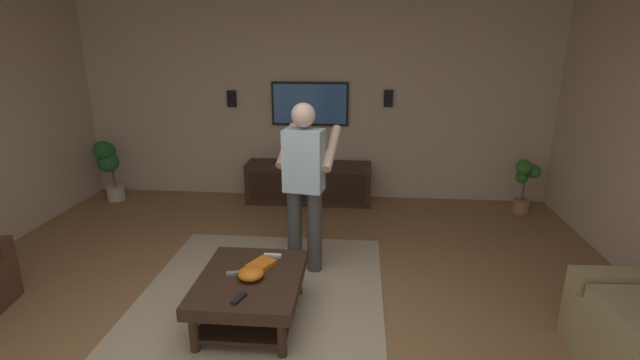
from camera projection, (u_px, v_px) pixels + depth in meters
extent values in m
plane|color=olive|center=(264.00, 358.00, 3.28)|extent=(8.55, 8.55, 0.00)
cube|color=#BCA893|center=(314.00, 96.00, 6.30)|extent=(0.10, 6.62, 2.84)
cube|color=tan|center=(257.00, 306.00, 3.90)|extent=(2.79, 2.13, 0.01)
cube|color=#93845B|center=(625.00, 307.00, 3.38)|extent=(0.21, 0.85, 0.58)
cube|color=#332116|center=(250.00, 282.00, 3.61)|extent=(1.00, 0.80, 0.10)
cylinder|color=#332116|center=(298.00, 280.00, 4.04)|extent=(0.07, 0.07, 0.30)
cylinder|color=#332116|center=(227.00, 276.00, 4.10)|extent=(0.07, 0.07, 0.30)
cylinder|color=#332116|center=(282.00, 339.00, 3.24)|extent=(0.07, 0.07, 0.30)
cylinder|color=#332116|center=(194.00, 334.00, 3.30)|extent=(0.07, 0.07, 0.30)
cube|color=black|center=(252.00, 310.00, 3.68)|extent=(0.88, 0.68, 0.03)
cube|color=#332116|center=(309.00, 183.00, 6.33)|extent=(0.44, 1.70, 0.55)
cube|color=black|center=(307.00, 188.00, 6.11)|extent=(0.01, 1.56, 0.39)
cube|color=black|center=(310.00, 104.00, 6.24)|extent=(0.05, 1.05, 0.59)
cube|color=#3664B0|center=(310.00, 104.00, 6.22)|extent=(0.01, 0.99, 0.53)
cylinder|color=#3F3F3F|center=(315.00, 232.00, 4.39)|extent=(0.14, 0.14, 0.82)
cylinder|color=#3F3F3F|center=(295.00, 230.00, 4.44)|extent=(0.14, 0.14, 0.82)
cube|color=silver|center=(304.00, 161.00, 4.21)|extent=(0.28, 0.39, 0.58)
sphere|color=beige|center=(303.00, 115.00, 4.08)|extent=(0.22, 0.22, 0.22)
cylinder|color=beige|center=(332.00, 148.00, 4.29)|extent=(0.49, 0.17, 0.37)
cylinder|color=beige|center=(287.00, 145.00, 4.40)|extent=(0.49, 0.17, 0.37)
cube|color=white|center=(315.00, 152.00, 4.56)|extent=(0.05, 0.06, 0.16)
cylinder|color=#B7B2A8|center=(116.00, 193.00, 6.45)|extent=(0.24, 0.24, 0.20)
cylinder|color=brown|center=(113.00, 175.00, 6.37)|extent=(0.03, 0.03, 0.33)
sphere|color=#235B2D|center=(103.00, 150.00, 6.17)|extent=(0.25, 0.25, 0.25)
sphere|color=#235B2D|center=(107.00, 160.00, 6.29)|extent=(0.24, 0.24, 0.24)
sphere|color=#235B2D|center=(108.00, 159.00, 6.32)|extent=(0.21, 0.21, 0.21)
sphere|color=#235B2D|center=(108.00, 162.00, 6.27)|extent=(0.28, 0.28, 0.28)
sphere|color=#235B2D|center=(107.00, 151.00, 6.30)|extent=(0.24, 0.24, 0.24)
cylinder|color=#9E6B4C|center=(521.00, 206.00, 5.98)|extent=(0.20, 0.20, 0.17)
cylinder|color=brown|center=(523.00, 190.00, 5.92)|extent=(0.03, 0.03, 0.28)
sphere|color=#2D6B28|center=(534.00, 171.00, 5.85)|extent=(0.18, 0.18, 0.18)
sphere|color=#2D6B28|center=(524.00, 167.00, 5.79)|extent=(0.20, 0.20, 0.20)
sphere|color=#2D6B28|center=(522.00, 177.00, 5.90)|extent=(0.16, 0.16, 0.16)
ellipsoid|color=orange|center=(251.00, 274.00, 3.54)|extent=(0.20, 0.20, 0.09)
cube|color=white|center=(273.00, 255.00, 3.91)|extent=(0.05, 0.15, 0.02)
cube|color=black|center=(239.00, 299.00, 3.27)|extent=(0.16, 0.09, 0.02)
cube|color=slate|center=(236.00, 273.00, 3.62)|extent=(0.08, 0.16, 0.02)
cube|color=orange|center=(261.00, 264.00, 3.74)|extent=(0.27, 0.24, 0.04)
sphere|color=red|center=(289.00, 156.00, 6.22)|extent=(0.22, 0.22, 0.22)
cube|color=black|center=(388.00, 98.00, 6.14)|extent=(0.06, 0.12, 0.22)
cube|color=black|center=(232.00, 99.00, 6.33)|extent=(0.06, 0.12, 0.22)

